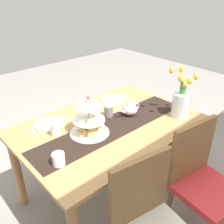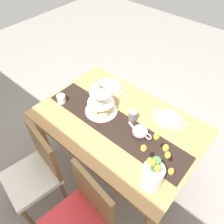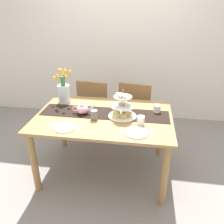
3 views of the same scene
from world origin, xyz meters
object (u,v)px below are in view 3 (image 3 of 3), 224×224
(tulip_vase, at_px, (64,91))
(dinner_plate_right, at_px, (136,132))
(fork_left, at_px, (51,126))
(mug_grey, at_px, (94,115))
(chair_left, at_px, (95,107))
(teapot, at_px, (82,109))
(chair_right, at_px, (136,109))
(knife_left, at_px, (79,128))
(dining_table, at_px, (104,124))
(tiered_cake_stand, at_px, (122,109))
(dinner_plate_left, at_px, (65,127))
(knife_right, at_px, (152,134))
(mug_white_text, at_px, (141,121))
(fork_right, at_px, (121,131))
(cream_jug, at_px, (157,109))

(tulip_vase, distance_m, dinner_plate_right, 1.11)
(fork_left, height_order, mug_grey, mug_grey)
(chair_left, distance_m, teapot, 0.78)
(chair_right, distance_m, knife_left, 1.17)
(dining_table, relative_size, tulip_vase, 3.37)
(chair_left, height_order, knife_left, chair_left)
(teapot, xyz_separation_m, knife_left, (0.06, -0.32, -0.06))
(tiered_cake_stand, relative_size, dinner_plate_left, 1.32)
(knife_right, bearing_deg, tulip_vase, 149.81)
(knife_left, xyz_separation_m, mug_white_text, (0.58, 0.16, 0.04))
(fork_left, xyz_separation_m, fork_right, (0.70, 0.00, 0.00))
(tiered_cake_stand, xyz_separation_m, fork_right, (0.03, -0.32, -0.08))
(chair_right, relative_size, knife_right, 5.35)
(chair_right, bearing_deg, dinner_plate_left, -121.62)
(mug_white_text, bearing_deg, chair_left, 126.95)
(chair_right, xyz_separation_m, tiered_cake_stand, (-0.11, -0.72, 0.33))
(fork_left, distance_m, knife_right, 0.99)
(mug_white_text, bearing_deg, dinner_plate_left, -167.58)
(chair_left, height_order, cream_jug, chair_left)
(fork_left, xyz_separation_m, knife_right, (0.99, 0.00, 0.00))
(tulip_vase, height_order, fork_right, tulip_vase)
(teapot, xyz_separation_m, mug_white_text, (0.64, -0.16, -0.01))
(cream_jug, relative_size, dinner_plate_right, 0.37)
(chair_right, distance_m, knife_right, 1.08)
(knife_right, xyz_separation_m, mug_white_text, (-0.11, 0.16, 0.04))
(teapot, distance_m, dinner_plate_right, 0.69)
(tiered_cake_stand, bearing_deg, dining_table, -179.46)
(knife_left, bearing_deg, tiered_cake_stand, 40.08)
(dinner_plate_right, relative_size, mug_grey, 2.42)
(dining_table, relative_size, teapot, 6.12)
(cream_jug, distance_m, knife_right, 0.48)
(dinner_plate_left, xyz_separation_m, fork_right, (0.55, 0.00, -0.00))
(chair_right, height_order, mug_grey, chair_right)
(chair_left, bearing_deg, dinner_plate_left, -93.70)
(fork_left, xyz_separation_m, dinner_plate_right, (0.84, 0.00, 0.00))
(dinner_plate_left, bearing_deg, tiered_cake_stand, 31.36)
(cream_jug, relative_size, knife_left, 0.50)
(dinner_plate_right, bearing_deg, cream_jug, 67.52)
(chair_left, relative_size, tiered_cake_stand, 2.99)
(tulip_vase, bearing_deg, mug_grey, -40.97)
(chair_left, bearing_deg, fork_right, -65.00)
(teapot, distance_m, tulip_vase, 0.43)
(dining_table, height_order, chair_left, chair_left)
(dinner_plate_left, bearing_deg, fork_right, 0.00)
(tiered_cake_stand, relative_size, knife_left, 1.79)
(tiered_cake_stand, xyz_separation_m, knife_right, (0.32, -0.32, -0.08))
(tiered_cake_stand, xyz_separation_m, mug_grey, (-0.28, -0.10, -0.04))
(knife_left, distance_m, fork_right, 0.41)
(tulip_vase, relative_size, mug_grey, 4.56)
(knife_left, xyz_separation_m, knife_right, (0.70, 0.00, 0.00))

